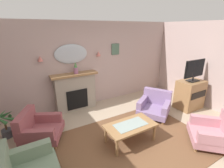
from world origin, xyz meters
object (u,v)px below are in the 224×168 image
at_px(tv_cabinet, 190,94).
at_px(coffee_table, 130,127).
at_px(wall_mirror, 71,54).
at_px(armchair_in_corner, 216,133).
at_px(armchair_beside_couch, 38,128).
at_px(tv_flatscreen, 195,70).
at_px(fireplace, 76,92).
at_px(potted_plant_small_fern, 5,124).
at_px(wall_sconce_right, 99,54).
at_px(mantel_vase_centre, 76,68).
at_px(armchair_near_fireplace, 155,105).
at_px(framed_picture, 115,49).
at_px(wall_sconce_left, 40,59).

bearing_deg(tv_cabinet, coffee_table, -171.01).
height_order(wall_mirror, tv_cabinet, wall_mirror).
bearing_deg(armchair_in_corner, armchair_beside_couch, 147.66).
bearing_deg(tv_flatscreen, fireplace, 151.27).
bearing_deg(potted_plant_small_fern, wall_sconce_right, 12.95).
relative_size(mantel_vase_centre, armchair_near_fireplace, 0.31).
bearing_deg(armchair_in_corner, armchair_near_fireplace, 97.39).
bearing_deg(framed_picture, tv_cabinet, -48.65).
bearing_deg(tv_cabinet, potted_plant_small_fern, 166.87).
distance_m(armchair_in_corner, armchair_near_fireplace, 1.63).
bearing_deg(armchair_in_corner, wall_sconce_right, 110.99).
relative_size(fireplace, armchair_beside_couch, 1.25).
distance_m(tv_cabinet, potted_plant_small_fern, 5.11).
bearing_deg(armchair_near_fireplace, framed_picture, 102.57).
xyz_separation_m(framed_picture, potted_plant_small_fern, (-3.35, -0.68, -1.40)).
bearing_deg(tv_flatscreen, potted_plant_small_fern, 166.64).
xyz_separation_m(armchair_in_corner, armchair_near_fireplace, (-0.21, 1.62, 0.00)).
bearing_deg(armchair_beside_couch, mantel_vase_centre, 37.80).
bearing_deg(potted_plant_small_fern, armchair_beside_couch, -37.30).
xyz_separation_m(wall_sconce_right, tv_cabinet, (2.27, -1.78, -1.21)).
relative_size(wall_sconce_left, potted_plant_small_fern, 0.21).
distance_m(wall_sconce_left, armchair_beside_couch, 1.79).
relative_size(fireplace, coffee_table, 1.24).
bearing_deg(armchair_in_corner, tv_cabinet, 53.31).
relative_size(mantel_vase_centre, armchair_in_corner, 0.30).
relative_size(wall_sconce_left, armchair_in_corner, 0.12).
relative_size(armchair_in_corner, tv_cabinet, 1.27).
xyz_separation_m(wall_mirror, wall_sconce_left, (-0.85, -0.05, -0.05)).
relative_size(wall_mirror, wall_sconce_right, 6.86).
xyz_separation_m(mantel_vase_centre, coffee_table, (0.48, -2.07, -0.93)).
distance_m(mantel_vase_centre, potted_plant_small_fern, 2.19).
xyz_separation_m(framed_picture, tv_flatscreen, (1.62, -1.86, -0.50)).
xyz_separation_m(mantel_vase_centre, tv_cabinet, (3.07, -1.66, -0.86)).
height_order(wall_sconce_left, armchair_beside_couch, wall_sconce_left).
height_order(fireplace, mantel_vase_centre, mantel_vase_centre).
height_order(mantel_vase_centre, armchair_beside_couch, mantel_vase_centre).
relative_size(armchair_beside_couch, tv_cabinet, 1.21).
bearing_deg(fireplace, armchair_near_fireplace, -38.42).
bearing_deg(wall_sconce_right, coffee_table, -98.19).
distance_m(wall_mirror, armchair_in_corner, 4.09).
height_order(framed_picture, potted_plant_small_fern, framed_picture).
distance_m(wall_sconce_left, tv_flatscreen, 4.38).
distance_m(mantel_vase_centre, wall_sconce_right, 0.88).
bearing_deg(framed_picture, mantel_vase_centre, -172.92).
relative_size(armchair_near_fireplace, tv_cabinet, 1.24).
relative_size(armchair_in_corner, potted_plant_small_fern, 1.70).
bearing_deg(tv_flatscreen, wall_sconce_right, 141.56).
bearing_deg(wall_sconce_left, wall_sconce_right, 0.00).
bearing_deg(potted_plant_small_fern, armchair_in_corner, -33.18).
distance_m(framed_picture, armchair_in_corner, 3.60).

